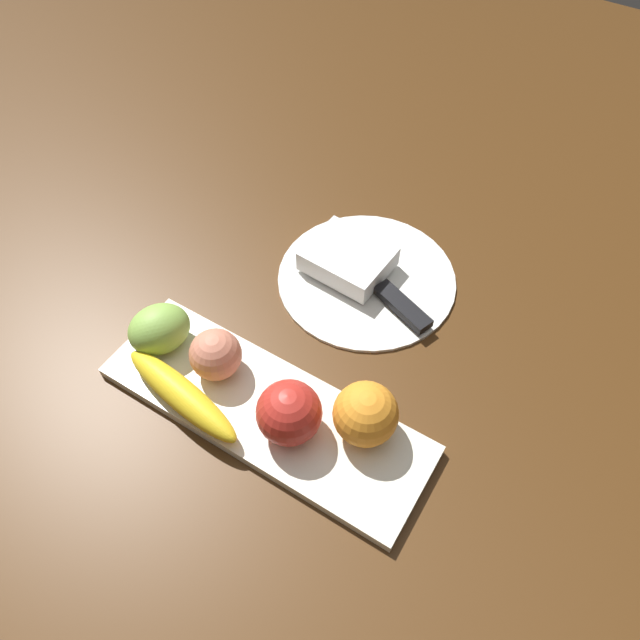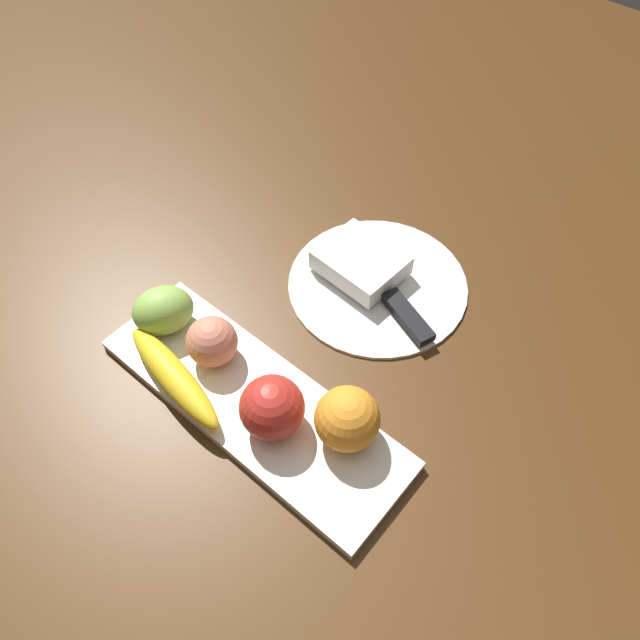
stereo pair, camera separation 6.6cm
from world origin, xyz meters
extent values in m
plane|color=#482A11|center=(0.00, 0.00, 0.00)|extent=(2.40, 2.40, 0.00)
cube|color=white|center=(0.02, 0.01, 0.01)|extent=(0.40, 0.13, 0.01)
sphere|color=red|center=(-0.02, 0.02, 0.05)|extent=(0.07, 0.07, 0.07)
ellipsoid|color=yellow|center=(0.11, 0.06, 0.03)|extent=(0.18, 0.06, 0.04)
sphere|color=orange|center=(-0.09, -0.02, 0.05)|extent=(0.07, 0.07, 0.07)
sphere|color=#D77E62|center=(0.10, 0.00, 0.05)|extent=(0.06, 0.06, 0.06)
ellipsoid|color=#8DBF4F|center=(0.18, 0.01, 0.04)|extent=(0.09, 0.10, 0.06)
cylinder|color=white|center=(0.02, -0.23, 0.00)|extent=(0.24, 0.24, 0.01)
cube|color=white|center=(0.05, -0.23, 0.03)|extent=(0.12, 0.10, 0.03)
cube|color=silver|center=(0.01, -0.22, 0.01)|extent=(0.15, 0.07, 0.00)
cube|color=black|center=(-0.05, -0.20, 0.02)|extent=(0.09, 0.05, 0.01)
camera|label=1|loc=(-0.21, 0.27, 0.64)|focal=34.26mm
camera|label=2|loc=(-0.27, 0.23, 0.64)|focal=34.26mm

